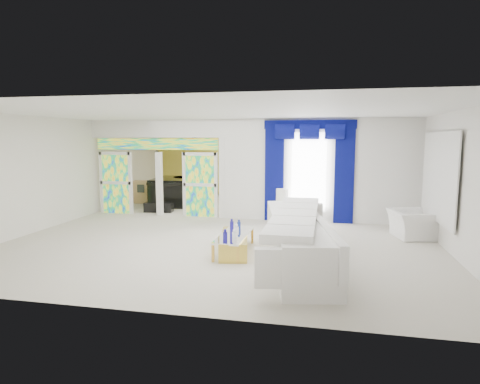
% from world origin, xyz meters
% --- Properties ---
extents(floor, '(12.00, 12.00, 0.00)m').
position_xyz_m(floor, '(0.00, 0.00, 0.00)').
color(floor, '#B7AF9E').
rests_on(floor, ground).
extents(dividing_wall, '(5.70, 0.18, 3.00)m').
position_xyz_m(dividing_wall, '(2.15, 1.00, 1.50)').
color(dividing_wall, white).
rests_on(dividing_wall, ground).
extents(dividing_header, '(4.30, 0.18, 0.55)m').
position_xyz_m(dividing_header, '(-2.85, 1.00, 2.73)').
color(dividing_header, white).
rests_on(dividing_header, dividing_wall).
extents(stained_panel_left, '(0.95, 0.04, 2.00)m').
position_xyz_m(stained_panel_left, '(-4.28, 1.00, 1.00)').
color(stained_panel_left, '#994C3F').
rests_on(stained_panel_left, ground).
extents(stained_panel_right, '(0.95, 0.04, 2.00)m').
position_xyz_m(stained_panel_right, '(-1.42, 1.00, 1.00)').
color(stained_panel_right, '#994C3F').
rests_on(stained_panel_right, ground).
extents(stained_transom, '(4.00, 0.05, 0.35)m').
position_xyz_m(stained_transom, '(-2.85, 1.00, 2.25)').
color(stained_transom, '#994C3F').
rests_on(stained_transom, dividing_header).
extents(window_pane, '(1.00, 0.02, 2.30)m').
position_xyz_m(window_pane, '(1.90, 0.90, 1.45)').
color(window_pane, white).
rests_on(window_pane, dividing_wall).
extents(blue_drape_left, '(0.55, 0.10, 2.80)m').
position_xyz_m(blue_drape_left, '(0.90, 0.87, 1.40)').
color(blue_drape_left, '#030D41').
rests_on(blue_drape_left, ground).
extents(blue_drape_right, '(0.55, 0.10, 2.80)m').
position_xyz_m(blue_drape_right, '(2.90, 0.87, 1.40)').
color(blue_drape_right, '#030D41').
rests_on(blue_drape_right, ground).
extents(blue_pelmet, '(2.60, 0.12, 0.25)m').
position_xyz_m(blue_pelmet, '(1.90, 0.87, 2.82)').
color(blue_pelmet, '#030D41').
rests_on(blue_pelmet, dividing_wall).
extents(wall_mirror, '(0.04, 2.70, 1.90)m').
position_xyz_m(wall_mirror, '(4.94, -1.00, 1.55)').
color(wall_mirror, white).
rests_on(wall_mirror, ground).
extents(gold_curtains, '(9.70, 0.12, 2.90)m').
position_xyz_m(gold_curtains, '(0.00, 5.90, 1.50)').
color(gold_curtains, gold).
rests_on(gold_curtains, ground).
extents(white_sofa, '(1.78, 4.59, 0.85)m').
position_xyz_m(white_sofa, '(1.85, -3.04, 0.43)').
color(white_sofa, white).
rests_on(white_sofa, ground).
extents(coffee_table, '(0.87, 1.77, 0.38)m').
position_xyz_m(coffee_table, '(0.50, -2.74, 0.19)').
color(coffee_table, gold).
rests_on(coffee_table, ground).
extents(console_table, '(1.18, 0.40, 0.39)m').
position_xyz_m(console_table, '(1.45, 0.75, 0.19)').
color(console_table, white).
rests_on(console_table, ground).
extents(table_lamp, '(0.36, 0.36, 0.58)m').
position_xyz_m(table_lamp, '(1.15, 0.75, 0.68)').
color(table_lamp, white).
rests_on(table_lamp, console_table).
extents(armchair, '(1.11, 1.21, 0.68)m').
position_xyz_m(armchair, '(4.46, -0.59, 0.34)').
color(armchair, white).
rests_on(armchair, ground).
extents(grand_piano, '(1.65, 2.07, 0.98)m').
position_xyz_m(grand_piano, '(-3.02, 3.08, 0.49)').
color(grand_piano, black).
rests_on(grand_piano, ground).
extents(piano_bench, '(0.96, 0.44, 0.31)m').
position_xyz_m(piano_bench, '(-3.02, 1.48, 0.16)').
color(piano_bench, black).
rests_on(piano_bench, ground).
extents(tv_console, '(0.65, 0.60, 0.83)m').
position_xyz_m(tv_console, '(-4.48, 3.26, 0.42)').
color(tv_console, tan).
rests_on(tv_console, ground).
extents(chandelier, '(0.60, 0.60, 0.60)m').
position_xyz_m(chandelier, '(-2.30, 3.40, 2.65)').
color(chandelier, gold).
rests_on(chandelier, ceiling).
extents(decanters, '(0.22, 1.24, 0.28)m').
position_xyz_m(decanters, '(0.47, -2.77, 0.47)').
color(decanters, navy).
rests_on(decanters, coffee_table).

